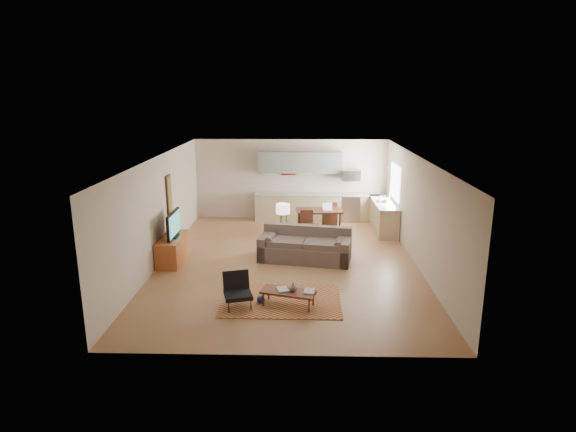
{
  "coord_description": "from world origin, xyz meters",
  "views": [
    {
      "loc": [
        0.31,
        -11.66,
        4.28
      ],
      "look_at": [
        0.0,
        0.3,
        1.15
      ],
      "focal_mm": 30.0,
      "sensor_mm": 36.0,
      "label": 1
    }
  ],
  "objects_px": {
    "dining_table": "(319,221)",
    "armchair": "(238,291)",
    "sofa": "(305,245)",
    "coffee_table": "(288,298)",
    "tv_credenza": "(173,249)",
    "console_table": "(283,238)"
  },
  "relations": [
    {
      "from": "coffee_table",
      "to": "tv_credenza",
      "type": "bearing_deg",
      "value": 155.98
    },
    {
      "from": "sofa",
      "to": "armchair",
      "type": "height_order",
      "value": "sofa"
    },
    {
      "from": "sofa",
      "to": "dining_table",
      "type": "bearing_deg",
      "value": 90.58
    },
    {
      "from": "sofa",
      "to": "coffee_table",
      "type": "height_order",
      "value": "sofa"
    },
    {
      "from": "sofa",
      "to": "console_table",
      "type": "relative_size",
      "value": 3.22
    },
    {
      "from": "tv_credenza",
      "to": "console_table",
      "type": "distance_m",
      "value": 2.93
    },
    {
      "from": "coffee_table",
      "to": "console_table",
      "type": "height_order",
      "value": "console_table"
    },
    {
      "from": "armchair",
      "to": "dining_table",
      "type": "xyz_separation_m",
      "value": [
        1.83,
        5.5,
        -0.0
      ]
    },
    {
      "from": "sofa",
      "to": "dining_table",
      "type": "distance_m",
      "value": 2.69
    },
    {
      "from": "tv_credenza",
      "to": "console_table",
      "type": "xyz_separation_m",
      "value": [
        2.8,
        0.86,
        0.05
      ]
    },
    {
      "from": "sofa",
      "to": "armchair",
      "type": "relative_size",
      "value": 3.44
    },
    {
      "from": "console_table",
      "to": "dining_table",
      "type": "height_order",
      "value": "console_table"
    },
    {
      "from": "dining_table",
      "to": "armchair",
      "type": "bearing_deg",
      "value": -113.53
    },
    {
      "from": "coffee_table",
      "to": "sofa",
      "type": "bearing_deg",
      "value": 98.85
    },
    {
      "from": "armchair",
      "to": "console_table",
      "type": "bearing_deg",
      "value": 61.58
    },
    {
      "from": "armchair",
      "to": "console_table",
      "type": "relative_size",
      "value": 0.94
    },
    {
      "from": "console_table",
      "to": "sofa",
      "type": "bearing_deg",
      "value": -56.24
    },
    {
      "from": "dining_table",
      "to": "sofa",
      "type": "bearing_deg",
      "value": -104.9
    },
    {
      "from": "coffee_table",
      "to": "armchair",
      "type": "bearing_deg",
      "value": -158.2
    },
    {
      "from": "armchair",
      "to": "console_table",
      "type": "height_order",
      "value": "console_table"
    },
    {
      "from": "sofa",
      "to": "tv_credenza",
      "type": "xyz_separation_m",
      "value": [
        -3.39,
        -0.18,
        -0.09
      ]
    },
    {
      "from": "armchair",
      "to": "dining_table",
      "type": "height_order",
      "value": "armchair"
    }
  ]
}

